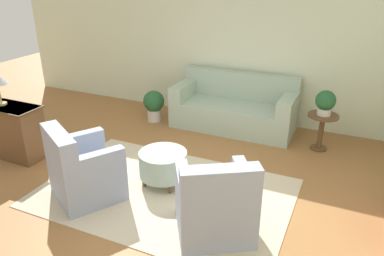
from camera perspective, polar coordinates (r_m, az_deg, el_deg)
The scene contains 11 objects.
ground_plane at distance 5.05m, azimuth -4.19°, elevation -9.84°, with size 16.00×16.00×0.00m, color #996638.
wall_back at distance 7.14m, azimuth 7.25°, elevation 12.33°, with size 9.91×0.12×2.80m.
rug at distance 5.05m, azimuth -4.19°, elevation -9.79°, with size 3.26×2.16×0.01m.
couch at distance 6.90m, azimuth 6.45°, elevation 2.89°, with size 2.18×0.93×0.97m.
armchair_left at distance 4.97m, azimuth -16.36°, elevation -6.31°, with size 1.09×1.07×0.97m.
armchair_right at distance 4.15m, azimuth 3.57°, elevation -11.74°, with size 1.09×1.07×0.97m.
ottoman_table at distance 5.11m, azimuth -4.41°, elevation -5.47°, with size 0.65×0.65×0.46m.
side_table at distance 6.34m, azimuth 19.16°, elevation 0.26°, with size 0.48×0.48×0.60m.
dresser at distance 6.49m, azimuth -26.34°, elevation -0.15°, with size 1.22×0.49×0.84m.
potted_plant_on_side_table at distance 6.20m, azimuth 19.67°, elevation 3.78°, with size 0.31×0.31×0.40m.
potted_plant_floor at distance 7.18m, azimuth -5.83°, elevation 3.69°, with size 0.40×0.40×0.60m.
Camera 1 is at (2.06, -3.67, 2.79)m, focal length 35.00 mm.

